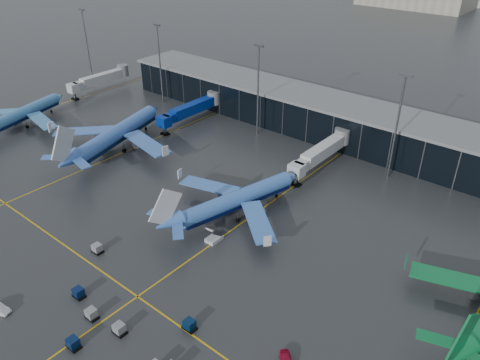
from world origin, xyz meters
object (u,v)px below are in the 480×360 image
Objects in this scene: airliner_klm_west at (21,107)px; airliner_arkefly at (117,124)px; airliner_klm_near at (238,190)px; baggage_carts at (120,320)px; mobile_airstair at (214,237)px.

airliner_arkefly is at bearing -2.39° from airliner_klm_west.
airliner_klm_west is 0.99× the size of airliner_klm_near.
airliner_klm_west is 1.13× the size of baggage_carts.
airliner_arkefly is 1.17× the size of airliner_klm_near.
baggage_carts is at bearing -36.01° from airliner_klm_west.
baggage_carts is at bearing -53.92° from airliner_arkefly.
mobile_airstair is (47.88, -14.42, -5.91)m from airliner_arkefly.
airliner_klm_west reaches higher than mobile_airstair.
airliner_klm_near is at bearing -21.32° from airliner_arkefly.
airliner_klm_west is 0.85× the size of airliner_arkefly.
mobile_airstair is (82.41, -6.07, -4.90)m from airliner_klm_west.
airliner_klm_near is (79.81, 4.24, 0.03)m from airliner_klm_west.
mobile_airstair is at bearing 96.98° from baggage_carts.
airliner_arkefly reaches higher than baggage_carts.
airliner_klm_near is 11.72m from mobile_airstair.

